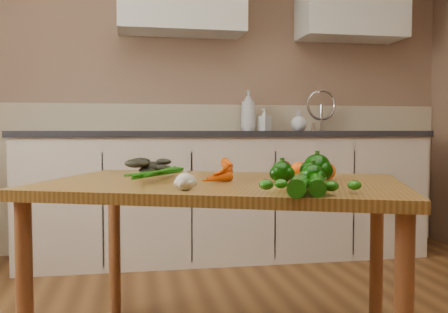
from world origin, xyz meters
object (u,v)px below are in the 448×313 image
Objects in this scene: soap_bottle_c at (299,121)px; tomato_a at (283,169)px; table at (223,201)px; soap_bottle_b at (265,120)px; pepper_c at (313,176)px; zucchini_b at (298,185)px; pepper_b at (317,169)px; soap_bottle_a at (248,110)px; carrot_bunch at (202,172)px; tomato_c at (326,171)px; pepper_a at (282,172)px; zucchini_a at (317,185)px; garlic_bulb at (185,182)px; leafy_greens at (150,163)px; tomato_b at (299,170)px.

soap_bottle_c is 1.95× the size of tomato_a.
soap_bottle_b is (0.64, 1.78, 0.35)m from table.
zucchini_b is at bearing -122.68° from pepper_c.
pepper_b is 1.32× the size of pepper_c.
carrot_bunch is (-0.59, -1.74, -0.31)m from soap_bottle_a.
tomato_c reaches higher than table.
pepper_b reaches higher than zucchini_b.
soap_bottle_b is 2.19× the size of tomato_a.
pepper_b reaches higher than pepper_a.
pepper_c is 0.20m from zucchini_b.
pepper_c is (-0.38, -2.05, -0.23)m from soap_bottle_b.
carrot_bunch reaches higher than zucchini_b.
carrot_bunch is 1.11× the size of zucchini_a.
soap_bottle_a is at bearing -35.65° from soap_bottle_b.
zucchini_a is at bearing -124.57° from soap_bottle_c.
garlic_bulb is 0.87× the size of tomato_a.
tomato_c is 0.42m from zucchini_a.
leafy_greens is at bearing 146.29° from table.
garlic_bulb is 0.43m from pepper_c.
tomato_a is at bearing -27.94° from leafy_greens.
pepper_a is at bearing 23.77° from garlic_bulb.
pepper_a reaches higher than tomato_c.
pepper_c reaches higher than zucchini_b.
carrot_bunch is at bearing -60.75° from leafy_greens.
carrot_bunch is 3.72× the size of garlic_bulb.
soap_bottle_a is at bearing 83.51° from tomato_b.
table is 23.38× the size of garlic_bulb.
soap_bottle_a reaches higher than pepper_b.
soap_bottle_a reaches higher than pepper_a.
soap_bottle_a reaches higher than soap_bottle_c.
carrot_bunch is at bearing 136.65° from pepper_c.
soap_bottle_b is 1.95m from pepper_b.
soap_bottle_a reaches higher than tomato_c.
soap_bottle_c is at bearing 48.85° from leafy_greens.
soap_bottle_c reaches higher than pepper_a.
zucchini_b reaches higher than table.
soap_bottle_a reaches higher than tomato_b.
soap_bottle_c is 2.25m from zucchini_b.
soap_bottle_a is 1.86m from carrot_bunch.
soap_bottle_c reaches higher than tomato_b.
leafy_greens is 1.82× the size of pepper_b.
zucchini_a reaches higher than table.
pepper_b is at bearing -124.02° from soap_bottle_c.
tomato_b is (0.49, 0.31, 0.01)m from garlic_bulb.
tomato_a is at bearing -128.24° from soap_bottle_c.
leafy_greens is 2.48× the size of tomato_a.
leafy_greens reaches higher than pepper_c.
soap_bottle_b is 1.74m from tomato_a.
pepper_a is 0.36× the size of zucchini_a.
soap_bottle_a is 2.09m from pepper_c.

